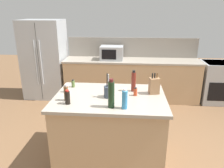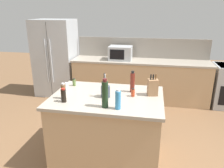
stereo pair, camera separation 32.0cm
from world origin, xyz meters
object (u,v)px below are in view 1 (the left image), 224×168
Objects in this scene: refrigerator at (45,59)px; salt_shaker at (66,88)px; utensil_crock at (109,91)px; soy_sauce_bottle at (67,97)px; microwave at (112,53)px; wine_bottle at (111,94)px; pepper_grinder at (66,93)px; vinegar_bottle at (134,81)px; spice_jar_paprika at (135,92)px; range_oven at (218,82)px; knife_block at (154,86)px; dish_soap_bottle at (125,99)px; spice_jar_oregano at (73,84)px.

refrigerator is 2.43m from salt_shaker.
utensil_crock is 0.54m from soy_sauce_bottle.
microwave is 2.51m from soy_sauce_bottle.
pepper_grinder is (-0.58, 0.15, -0.07)m from wine_bottle.
wine_bottle is at bearing -14.74° from pepper_grinder.
vinegar_bottle is (0.92, 0.11, 0.09)m from salt_shaker.
vinegar_bottle is (-0.03, 0.16, 0.09)m from spice_jar_paprika.
wine_bottle is at bearing -78.57° from utensil_crock.
vinegar_bottle is at bearing 98.75° from spice_jar_paprika.
wine_bottle is at bearing -131.11° from range_oven.
pepper_grinder is (0.08, -0.29, 0.04)m from salt_shaker.
refrigerator is 2.87m from utensil_crock.
utensil_crock is at bearing -176.91° from knife_block.
microwave is at bearing 98.06° from dish_soap_bottle.
spice_jar_oregano is (0.04, 0.21, -0.00)m from salt_shaker.
spice_jar_paprika is 0.37× the size of vinegar_bottle.
soy_sauce_bottle is (-2.75, -2.48, 0.56)m from range_oven.
pepper_grinder is 0.86× the size of dish_soap_bottle.
wine_bottle reaches higher than salt_shaker.
soy_sauce_bottle is 0.61m from spice_jar_oregano.
spice_jar_oregano is (-0.04, 0.50, -0.05)m from pepper_grinder.
refrigerator reaches higher than dish_soap_bottle.
wine_bottle is 1.43× the size of dish_soap_bottle.
spice_jar_oregano is (1.18, -1.94, 0.09)m from refrigerator.
soy_sauce_bottle reaches higher than salt_shaker.
salt_shaker is at bearing -143.95° from range_oven.
salt_shaker is at bearing 166.64° from utensil_crock.
spice_jar_paprika is 0.46× the size of dish_soap_bottle.
pepper_grinder is (-0.37, -2.38, -0.05)m from microwave.
knife_block is at bearing 21.82° from soy_sauce_bottle.
range_oven is 2.93m from spice_jar_paprika.
spice_jar_oregano is at bearing 139.04° from dish_soap_bottle.
refrigerator reaches higher than microwave.
wine_bottle is at bearing -55.24° from refrigerator.
refrigerator is 1.97× the size of range_oven.
knife_block is at bearing 16.45° from pepper_grinder.
range_oven is 3.59m from salt_shaker.
knife_block reaches higher than spice_jar_paprika.
spice_jar_oregano is 1.03m from dish_soap_bottle.
knife_block is at bearing -42.04° from refrigerator.
utensil_crock reaches higher than knife_block.
knife_block is 2.54× the size of spice_jar_oregano.
refrigerator is 3.15m from knife_block.
spice_jar_paprika is at bearing -3.24° from salt_shaker.
pepper_grinder is (-1.12, -0.33, -0.01)m from knife_block.
utensil_crock reaches higher than spice_jar_paprika.
pepper_grinder is (-2.79, -2.38, 0.57)m from range_oven.
soy_sauce_bottle is at bearing -82.02° from spice_jar_oregano.
salt_shaker is 0.39× the size of vinegar_bottle.
dish_soap_bottle reaches higher than pepper_grinder.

